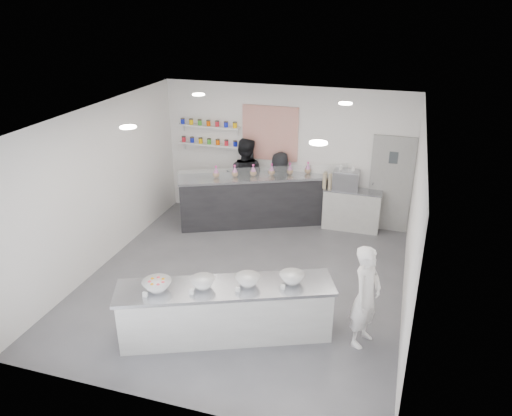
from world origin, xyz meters
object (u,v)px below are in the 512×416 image
at_px(staff_left, 245,178).
at_px(back_bar, 262,200).
at_px(woman_prep, 366,296).
at_px(prep_counter, 226,311).
at_px(espresso_machine, 346,180).
at_px(espresso_ledge, 351,210).
at_px(staff_right, 280,187).

bearing_deg(staff_left, back_bar, 151.32).
distance_m(back_bar, woman_prep, 4.39).
height_order(prep_counter, espresso_machine, espresso_machine).
height_order(espresso_ledge, woman_prep, woman_prep).
distance_m(staff_left, staff_right, 0.82).
relative_size(woman_prep, staff_right, 0.98).
bearing_deg(woman_prep, espresso_machine, 33.52).
bearing_deg(woman_prep, staff_right, 52.23).
bearing_deg(prep_counter, woman_prep, -9.90).
relative_size(woman_prep, staff_left, 0.85).
xyz_separation_m(espresso_ledge, woman_prep, (0.65, -3.82, 0.33)).
bearing_deg(prep_counter, espresso_ledge, 50.10).
bearing_deg(staff_left, espresso_machine, 179.41).
bearing_deg(back_bar, prep_counter, -105.63).
height_order(prep_counter, woman_prep, woman_prep).
distance_m(espresso_ledge, staff_left, 2.46).
bearing_deg(espresso_machine, staff_left, -179.34).
xyz_separation_m(back_bar, woman_prep, (2.58, -3.54, 0.22)).
xyz_separation_m(back_bar, espresso_machine, (1.77, 0.28, 0.55)).
xyz_separation_m(espresso_ledge, staff_left, (-2.41, -0.03, 0.47)).
height_order(staff_left, staff_right, staff_left).
xyz_separation_m(prep_counter, staff_left, (-1.09, 4.24, 0.50)).
xyz_separation_m(espresso_machine, staff_right, (-1.44, -0.03, -0.31)).
bearing_deg(back_bar, espresso_ledge, -16.23).
distance_m(back_bar, espresso_machine, 1.87).
height_order(woman_prep, staff_left, staff_left).
xyz_separation_m(back_bar, staff_right, (0.33, 0.25, 0.24)).
height_order(espresso_ledge, staff_left, staff_left).
relative_size(back_bar, espresso_ledge, 2.97).
bearing_deg(staff_left, staff_right, 178.75).
distance_m(prep_counter, back_bar, 4.04).
height_order(prep_counter, staff_left, staff_left).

